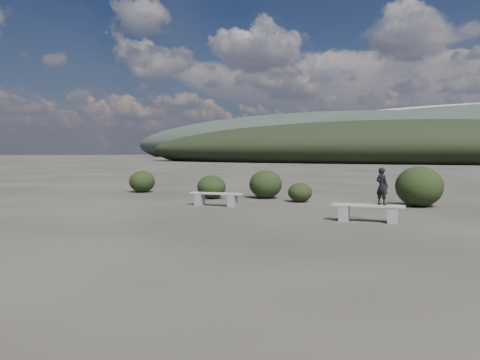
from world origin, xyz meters
The scene contains 9 objects.
ground centered at (0.00, 0.00, 0.00)m, with size 1200.00×1200.00×0.00m, color #2A2621.
bench_left centered at (-2.14, 5.92, 0.28)m, with size 1.90×0.78×0.47m.
bench_right centered at (3.50, 4.96, 0.29)m, with size 1.92×0.82×0.47m.
seated_person centered at (3.84, 5.04, 0.97)m, with size 0.36×0.24×0.99m, color black.
shrub_a centered at (-3.84, 8.01, 0.48)m, with size 1.16×1.16×0.95m, color black.
shrub_b centered at (-2.06, 9.33, 0.57)m, with size 1.34×1.34×1.15m, color black.
shrub_c centered at (-0.24, 8.72, 0.37)m, with size 0.91×0.91×0.73m, color black.
shrub_d centered at (3.89, 9.49, 0.70)m, with size 1.59×1.59×1.40m, color black.
shrub_f centered at (-8.45, 8.81, 0.51)m, with size 1.20×1.20×1.02m, color black.
Camera 1 is at (7.24, -7.32, 1.82)m, focal length 35.00 mm.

